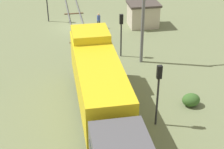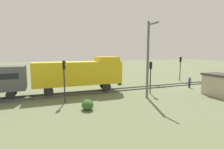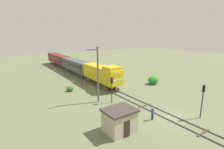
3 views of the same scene
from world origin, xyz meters
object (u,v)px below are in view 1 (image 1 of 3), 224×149
Objects in this scene: traffic_signal_far at (158,85)px; relay_hut at (143,14)px; catenary_mast at (144,13)px; worker_near_track at (99,20)px; locomotive at (98,77)px; traffic_signal_mid at (121,28)px.

relay_hut is at bearing -102.07° from traffic_signal_far.
relay_hut is at bearing -105.34° from catenary_mast.
traffic_signal_far is at bearing 77.93° from relay_hut.
worker_near_track is 10.21m from catenary_mast.
catenary_mast is at bearing 74.66° from relay_hut.
catenary_mast is 2.53× the size of relay_hut.
worker_near_track is at bearing -98.47° from locomotive.
locomotive reaches higher than relay_hut.
traffic_signal_far is 0.51× the size of catenary_mast.
traffic_signal_mid is at bearing -111.85° from locomotive.
relay_hut is (-5.10, 0.24, 0.40)m from worker_near_track.
worker_near_track is (1.20, -18.48, -2.12)m from traffic_signal_far.
locomotive is 9.14m from traffic_signal_mid.
worker_near_track is (1.00, -7.65, -1.89)m from traffic_signal_mid.
traffic_signal_far is at bearing 146.79° from locomotive.
traffic_signal_mid reaches higher than relay_hut.
locomotive is 2.58× the size of traffic_signal_far.
worker_near_track is (-2.40, -16.13, -1.78)m from locomotive.
traffic_signal_mid is at bearing 61.03° from relay_hut.
locomotive is 6.82× the size of worker_near_track.
traffic_signal_mid is 10.84m from traffic_signal_far.
locomotive is at bearing 103.19° from worker_near_track.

